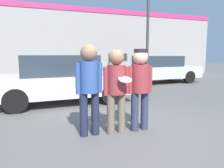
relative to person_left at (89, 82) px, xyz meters
name	(u,v)px	position (x,y,z in m)	size (l,w,h in m)	color
ground_plane	(131,130)	(0.83, -0.07, -0.99)	(56.00, 56.00, 0.00)	#5B5956
storefront_building	(56,42)	(0.83, 10.07, 1.26)	(24.00, 0.22, 4.45)	gray
person_left	(89,82)	(0.00, 0.00, 0.00)	(0.50, 0.33, 1.68)	#1E2338
person_middle_with_frisbee	(116,85)	(0.50, -0.09, -0.06)	(0.51, 0.54, 1.59)	#665B4C
person_right	(140,82)	(1.00, -0.10, -0.04)	(0.53, 0.36, 1.60)	#2D3347
parked_car_near	(61,79)	(-0.03, 3.01, -0.26)	(4.24, 1.83, 1.47)	silver
parked_car_far	(158,69)	(5.53, 5.96, -0.28)	(4.27, 1.87, 1.41)	#B7BABF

